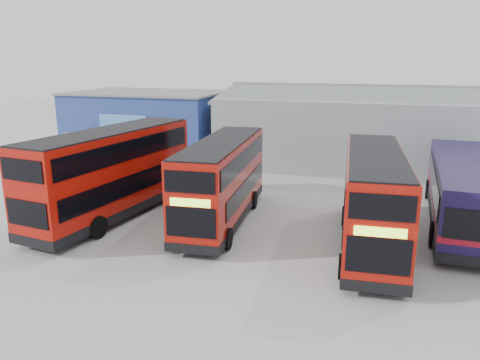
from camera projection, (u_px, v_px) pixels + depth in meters
ground_plane at (252, 258)px, 18.83m from camera, size 120.00×120.00×0.00m
office_block at (150, 123)px, 38.82m from camera, size 12.30×8.32×5.12m
maintenance_shed at (431, 131)px, 34.33m from camera, size 30.50×12.00×5.89m
double_decker_left at (112, 175)px, 23.17m from camera, size 3.82×10.70×4.44m
double_decker_centre at (222, 182)px, 22.53m from camera, size 3.04×9.67×4.03m
double_decker_right at (373, 201)px, 19.48m from camera, size 3.02×9.78×4.08m
single_decker_blue at (462, 193)px, 22.19m from camera, size 3.26×11.85×3.18m
panel_van at (75, 146)px, 36.16m from camera, size 2.67×5.10×2.13m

